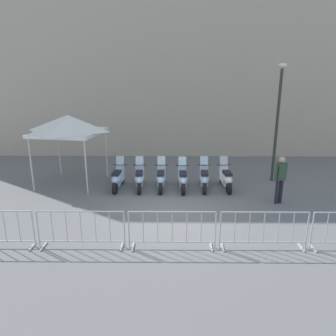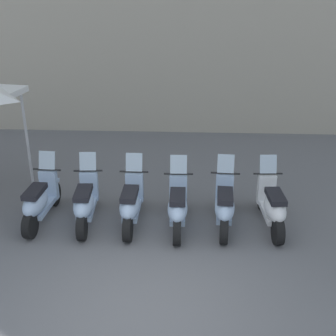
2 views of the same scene
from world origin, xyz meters
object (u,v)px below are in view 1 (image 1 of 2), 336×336
object	(u,v)px
barrier_segment_3	(264,230)
motorcycle_3	(183,179)
motorcycle_1	(140,179)
motorcycle_5	(226,179)
motorcycle_4	(204,179)
officer_near_row_end	(280,177)
canopy_tent	(68,125)
barrier_segment_1	(81,230)
barrier_segment_2	(172,230)
street_lamp	(278,111)
motorcycle_2	(161,179)
motorcycle_0	(118,178)

from	to	relation	value
barrier_segment_3	motorcycle_3	bearing A→B (deg)	122.53
motorcycle_1	motorcycle_5	distance (m)	3.48
motorcycle_4	officer_near_row_end	xyz separation A→B (m)	(2.73, -1.00, 0.53)
motorcycle_4	barrier_segment_3	bearing A→B (deg)	-67.53
canopy_tent	motorcycle_1	bearing A→B (deg)	-4.68
barrier_segment_1	canopy_tent	world-z (taller)	canopy_tent
barrier_segment_3	officer_near_row_end	distance (m)	3.51
motorcycle_4	barrier_segment_1	world-z (taller)	motorcycle_4
barrier_segment_2	canopy_tent	bearing A→B (deg)	137.45
street_lamp	motorcycle_5	bearing A→B (deg)	-143.64
motorcycle_4	officer_near_row_end	size ratio (longest dim) A/B	1.00
motorcycle_2	motorcycle_4	bearing A→B (deg)	9.33
motorcycle_0	officer_near_row_end	world-z (taller)	officer_near_row_end
motorcycle_2	officer_near_row_end	distance (m)	4.53
officer_near_row_end	canopy_tent	bearing A→B (deg)	174.25
motorcycle_1	street_lamp	size ratio (longest dim) A/B	0.35
motorcycle_0	street_lamp	bearing A→B (deg)	18.93
motorcycle_0	motorcycle_4	distance (m)	3.48
motorcycle_1	barrier_segment_1	xyz separation A→B (m)	(-0.40, -4.68, 0.07)
motorcycle_2	barrier_segment_1	distance (m)	4.97
street_lamp	barrier_segment_1	bearing A→B (deg)	-130.96
motorcycle_3	officer_near_row_end	xyz separation A→B (m)	(3.57, -0.79, 0.53)
motorcycle_1	barrier_segment_3	world-z (taller)	motorcycle_1
barrier_segment_2	canopy_tent	size ratio (longest dim) A/B	0.79
motorcycle_1	motorcycle_3	xyz separation A→B (m)	(1.72, 0.20, 0.00)
motorcycle_5	barrier_segment_1	world-z (taller)	motorcycle_5
motorcycle_2	motorcycle_5	distance (m)	2.62
barrier_segment_2	street_lamp	size ratio (longest dim) A/B	0.47
street_lamp	canopy_tent	xyz separation A→B (m)	(-8.42, -1.80, -0.52)
motorcycle_1	motorcycle_3	distance (m)	1.74
barrier_segment_2	street_lamp	xyz separation A→B (m)	(3.46, 6.35, 2.50)
motorcycle_4	street_lamp	world-z (taller)	street_lamp
motorcycle_1	barrier_segment_2	world-z (taller)	motorcycle_1
barrier_segment_1	street_lamp	distance (m)	9.25
motorcycle_0	barrier_segment_3	xyz separation A→B (m)	(5.24, -3.82, 0.07)
barrier_segment_3	motorcycle_0	bearing A→B (deg)	143.91
motorcycle_0	street_lamp	world-z (taller)	street_lamp
barrier_segment_1	street_lamp	size ratio (longest dim) A/B	0.47
barrier_segment_1	canopy_tent	size ratio (longest dim) A/B	0.79
motorcycle_5	barrier_segment_1	xyz separation A→B (m)	(-3.83, -5.25, 0.07)
motorcycle_5	barrier_segment_3	distance (m)	4.60
motorcycle_5	motorcycle_3	bearing A→B (deg)	-168.03
motorcycle_1	motorcycle_5	size ratio (longest dim) A/B	1.00
officer_near_row_end	canopy_tent	size ratio (longest dim) A/B	0.59
barrier_segment_3	street_lamp	bearing A→B (deg)	79.83
barrier_segment_1	street_lamp	bearing A→B (deg)	49.04
barrier_segment_1	barrier_segment_2	bearing A→B (deg)	8.83
motorcycle_4	street_lamp	bearing A→B (deg)	29.59
barrier_segment_2	officer_near_row_end	distance (m)	5.00
motorcycle_4	barrier_segment_2	xyz separation A→B (m)	(-0.58, -4.72, 0.07)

